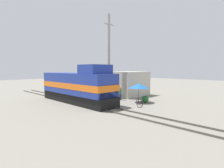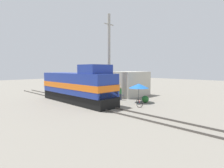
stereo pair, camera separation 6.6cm
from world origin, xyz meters
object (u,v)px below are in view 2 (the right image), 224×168
at_px(vendor_umbrella, 139,86).
at_px(person_bystander, 120,93).
at_px(billboard_sign, 134,81).
at_px(bicycle, 123,96).
at_px(bicycle_spare, 139,103).
at_px(utility_pole, 109,56).
at_px(locomotive, 78,87).

relative_size(vendor_umbrella, person_bystander, 1.38).
relative_size(billboard_sign, bicycle, 1.77).
relative_size(bicycle, bicycle_spare, 1.03).
bearing_deg(person_bystander, utility_pole, 89.46).
bearing_deg(locomotive, billboard_sign, -18.89).
height_order(billboard_sign, person_bystander, billboard_sign).
xyz_separation_m(person_bystander, bicycle_spare, (-1.42, -4.16, -0.65)).
distance_m(utility_pole, bicycle_spare, 8.67).
bearing_deg(bicycle, person_bystander, -53.90).
height_order(vendor_umbrella, bicycle, vendor_umbrella).
relative_size(person_bystander, bicycle_spare, 1.04).
height_order(person_bystander, bicycle_spare, person_bystander).
xyz_separation_m(utility_pole, bicycle, (1.02, -1.81, -5.69)).
xyz_separation_m(vendor_umbrella, billboard_sign, (2.54, 2.70, 0.32)).
xyz_separation_m(locomotive, person_bystander, (5.04, -2.61, -1.03)).
bearing_deg(billboard_sign, bicycle_spare, -136.53).
distance_m(vendor_umbrella, person_bystander, 3.03).
height_order(utility_pole, bicycle_spare, utility_pole).
bearing_deg(utility_pole, billboard_sign, -39.32).
height_order(vendor_umbrella, billboard_sign, billboard_sign).
height_order(locomotive, bicycle_spare, locomotive).
height_order(utility_pole, bicycle, utility_pole).
bearing_deg(locomotive, bicycle_spare, -61.85).
xyz_separation_m(person_bystander, bicycle, (1.05, 0.43, -0.66)).
height_order(locomotive, bicycle, locomotive).
relative_size(utility_pole, bicycle, 6.65).
distance_m(utility_pole, vendor_umbrella, 6.38).
height_order(bicycle, bicycle_spare, bicycle_spare).
bearing_deg(locomotive, person_bystander, -27.40).
bearing_deg(billboard_sign, utility_pole, 140.68).
bearing_deg(utility_pole, person_bystander, -90.54).
relative_size(utility_pole, vendor_umbrella, 4.77).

